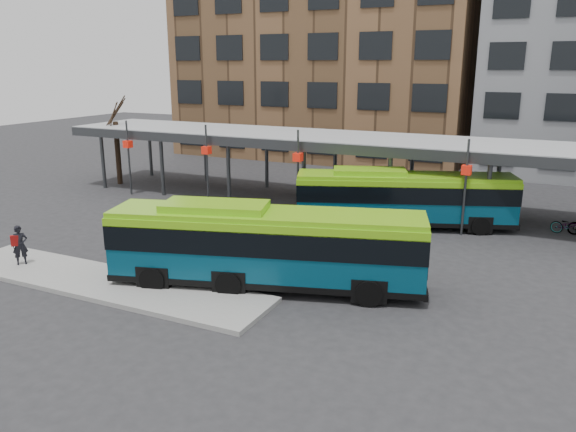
# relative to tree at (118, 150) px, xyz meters

# --- Properties ---
(ground) EXTENTS (120.00, 120.00, 0.00)m
(ground) POSITION_rel_tree_xyz_m (18.00, -12.00, -2.43)
(ground) COLOR #28282B
(ground) RESTS_ON ground
(boarding_island) EXTENTS (14.00, 3.00, 0.18)m
(boarding_island) POSITION_rel_tree_xyz_m (12.50, -15.00, -2.34)
(boarding_island) COLOR gray
(boarding_island) RESTS_ON ground
(canopy) EXTENTS (40.00, 6.53, 4.80)m
(canopy) POSITION_rel_tree_xyz_m (17.94, 0.87, 1.47)
(canopy) COLOR #999B9E
(canopy) RESTS_ON ground
(tree) EXTENTS (1.64, 1.64, 5.60)m
(tree) POSITION_rel_tree_xyz_m (0.00, 0.00, 0.00)
(tree) COLOR black
(tree) RESTS_ON ground
(building_brick) EXTENTS (26.00, 14.00, 22.00)m
(building_brick) POSITION_rel_tree_xyz_m (8.00, 20.00, 8.57)
(building_brick) COLOR brown
(building_brick) RESTS_ON ground
(bus_front) EXTENTS (12.01, 5.72, 3.25)m
(bus_front) POSITION_rel_tree_xyz_m (18.30, -12.48, -0.74)
(bus_front) COLOR #073E55
(bus_front) RESTS_ON ground
(bus_rear) EXTENTS (11.21, 6.08, 3.06)m
(bus_rear) POSITION_rel_tree_xyz_m (20.95, -2.11, -0.84)
(bus_rear) COLOR #073E55
(bus_rear) RESTS_ON ground
(pedestrian) EXTENTS (0.69, 0.72, 1.66)m
(pedestrian) POSITION_rel_tree_xyz_m (8.17, -15.09, -1.41)
(pedestrian) COLOR black
(pedestrian) RESTS_ON boarding_island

